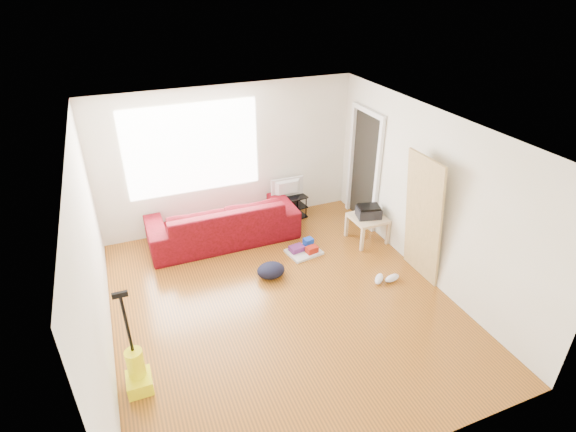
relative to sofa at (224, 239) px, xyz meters
name	(u,v)px	position (x,y,z in m)	size (l,w,h in m)	color
room	(283,220)	(0.39, -1.80, 1.25)	(4.51, 5.01, 2.51)	brown
sofa	(224,239)	(0.00, 0.00, 0.00)	(2.49, 0.97, 0.73)	black
tv_stand	(288,207)	(1.31, 0.27, 0.23)	(0.69, 0.46, 0.44)	black
tv	(288,188)	(1.31, 0.27, 0.62)	(0.62, 0.08, 0.36)	black
side_table	(368,220)	(2.26, -0.93, 0.38)	(0.57, 0.57, 0.45)	tan
printer	(369,212)	(2.26, -0.93, 0.55)	(0.44, 0.38, 0.20)	black
bucket	(267,240)	(0.68, -0.30, 0.00)	(0.30, 0.30, 0.30)	#153E9A
toilet_paper	(265,229)	(0.66, -0.28, 0.21)	(0.12, 0.12, 0.11)	white
cleaning_tray	(304,249)	(1.12, -0.90, 0.06)	(0.59, 0.50, 0.19)	silver
backpack	(271,277)	(0.38, -1.31, 0.00)	(0.43, 0.34, 0.23)	black
sneakers	(386,278)	(1.93, -2.07, 0.05)	(0.46, 0.27, 0.11)	white
vacuum	(137,371)	(-1.69, -2.68, 0.24)	(0.27, 0.31, 1.30)	#F6F20B
door_panel	(414,273)	(2.44, -2.06, 0.00)	(0.04, 0.77, 1.93)	#A1884E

